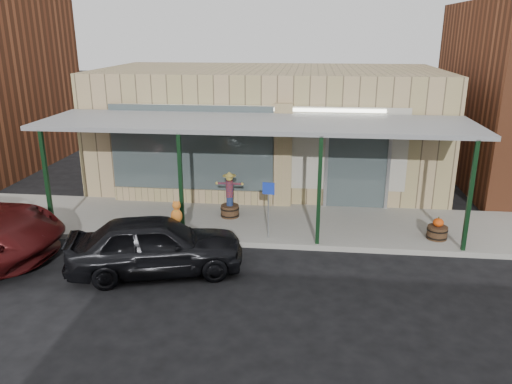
# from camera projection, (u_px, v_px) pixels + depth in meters

# --- Properties ---
(ground) EXTENTS (120.00, 120.00, 0.00)m
(ground) POSITION_uv_depth(u_px,v_px,m) (238.00, 284.00, 11.33)
(ground) COLOR black
(ground) RESTS_ON ground
(sidewalk) EXTENTS (40.00, 3.20, 0.15)m
(sidewalk) POSITION_uv_depth(u_px,v_px,m) (255.00, 223.00, 14.71)
(sidewalk) COLOR gray
(sidewalk) RESTS_ON ground
(storefront) EXTENTS (12.00, 6.25, 4.20)m
(storefront) POSITION_uv_depth(u_px,v_px,m) (269.00, 127.00, 18.40)
(storefront) COLOR tan
(storefront) RESTS_ON ground
(awning) EXTENTS (12.00, 3.00, 3.04)m
(awning) POSITION_uv_depth(u_px,v_px,m) (255.00, 125.00, 13.76)
(awning) COLOR slate
(awning) RESTS_ON ground
(block_buildings_near) EXTENTS (61.00, 8.00, 8.00)m
(block_buildings_near) POSITION_uv_depth(u_px,v_px,m) (325.00, 79.00, 18.65)
(block_buildings_near) COLOR brown
(block_buildings_near) RESTS_ON ground
(barrel_scarecrow) EXTENTS (0.85, 0.54, 1.40)m
(barrel_scarecrow) POSITION_uv_depth(u_px,v_px,m) (230.00, 202.00, 14.87)
(barrel_scarecrow) COLOR #4E371F
(barrel_scarecrow) RESTS_ON sidewalk
(barrel_pumpkin) EXTENTS (0.57, 0.57, 0.62)m
(barrel_pumpkin) POSITION_uv_depth(u_px,v_px,m) (437.00, 231.00, 13.36)
(barrel_pumpkin) COLOR #4E371F
(barrel_pumpkin) RESTS_ON sidewalk
(handicap_sign) EXTENTS (0.32, 0.06, 1.55)m
(handicap_sign) POSITION_uv_depth(u_px,v_px,m) (268.00, 203.00, 13.19)
(handicap_sign) COLOR gray
(handicap_sign) RESTS_ON sidewalk
(parked_sedan) EXTENTS (4.36, 2.65, 1.48)m
(parked_sedan) POSITION_uv_depth(u_px,v_px,m) (156.00, 245.00, 11.71)
(parked_sedan) COLOR black
(parked_sedan) RESTS_ON ground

